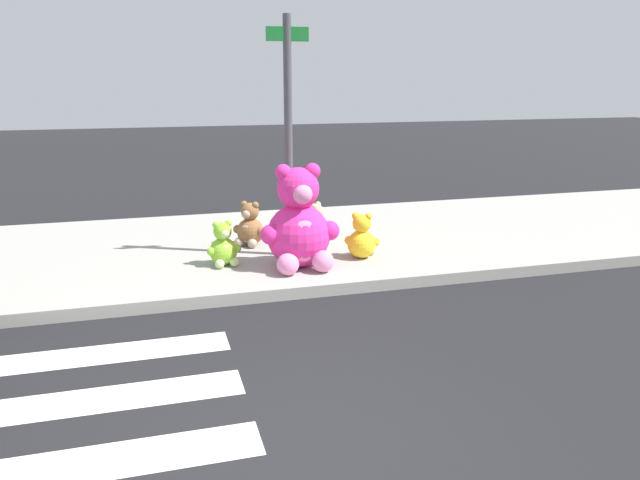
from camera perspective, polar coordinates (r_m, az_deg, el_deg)
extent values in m
plane|color=black|center=(4.63, -2.38, -18.95)|extent=(60.00, 60.00, 0.00)
cube|color=#9E9B93|center=(9.33, -9.90, -0.92)|extent=(28.00, 4.40, 0.15)
cube|color=white|center=(4.84, -25.57, -18.87)|extent=(3.20, 0.45, 0.00)
cube|color=white|center=(5.61, -24.11, -13.87)|extent=(3.20, 0.45, 0.00)
cube|color=white|center=(6.41, -23.04, -10.09)|extent=(3.20, 0.45, 0.00)
cylinder|color=#4C4C51|center=(8.40, -2.93, 9.19)|extent=(0.11, 0.11, 3.20)
cube|color=#19722D|center=(8.36, -3.03, 18.43)|extent=(0.56, 0.03, 0.18)
sphere|color=#F22D93|center=(8.08, -1.99, 0.43)|extent=(0.83, 0.83, 0.83)
ellipsoid|color=pink|center=(7.80, -1.46, -0.10)|extent=(0.46, 0.18, 0.54)
sphere|color=#F22D93|center=(7.95, -2.03, 4.76)|extent=(0.54, 0.54, 0.54)
sphere|color=pink|center=(7.73, -1.61, 4.23)|extent=(0.25, 0.25, 0.25)
sphere|color=#F22D93|center=(7.96, -0.71, 6.37)|extent=(0.21, 0.21, 0.21)
sphere|color=#F22D93|center=(8.07, 0.90, 0.87)|extent=(0.26, 0.26, 0.26)
sphere|color=pink|center=(7.88, 0.26, -1.99)|extent=(0.29, 0.29, 0.29)
sphere|color=#F22D93|center=(7.87, -3.40, 6.25)|extent=(0.21, 0.21, 0.21)
sphere|color=#F22D93|center=(7.88, -4.59, 0.49)|extent=(0.26, 0.26, 0.26)
sphere|color=pink|center=(7.77, -2.98, -2.25)|extent=(0.29, 0.29, 0.29)
sphere|color=olive|center=(9.22, -6.42, 0.79)|extent=(0.40, 0.40, 0.40)
ellipsoid|color=tan|center=(9.09, -6.83, 0.58)|extent=(0.23, 0.20, 0.26)
sphere|color=olive|center=(9.15, -6.48, 2.61)|extent=(0.26, 0.26, 0.26)
sphere|color=tan|center=(9.06, -6.79, 2.37)|extent=(0.12, 0.12, 0.12)
sphere|color=olive|center=(9.09, -5.97, 3.22)|extent=(0.10, 0.10, 0.10)
sphere|color=olive|center=(9.09, -5.49, 0.80)|extent=(0.13, 0.13, 0.13)
sphere|color=tan|center=(9.06, -6.25, -0.32)|extent=(0.14, 0.14, 0.14)
sphere|color=olive|center=(9.17, -7.01, 3.30)|extent=(0.10, 0.10, 0.10)
sphere|color=olive|center=(9.25, -7.62, 1.00)|extent=(0.13, 0.13, 0.13)
sphere|color=tan|center=(9.16, -7.49, -0.20)|extent=(0.14, 0.14, 0.14)
sphere|color=yellow|center=(8.52, 3.84, -0.37)|extent=(0.39, 0.39, 0.39)
ellipsoid|color=#F0DB80|center=(8.65, 3.99, -0.13)|extent=(0.23, 0.18, 0.25)
sphere|color=yellow|center=(8.44, 3.88, 1.53)|extent=(0.26, 0.26, 0.26)
sphere|color=#F0DB80|center=(8.55, 3.99, 1.60)|extent=(0.12, 0.12, 0.12)
sphere|color=yellow|center=(8.43, 3.29, 2.24)|extent=(0.10, 0.10, 0.10)
sphere|color=yellow|center=(8.58, 2.68, -0.03)|extent=(0.12, 0.12, 0.12)
sphere|color=#F0DB80|center=(8.72, 3.30, -0.86)|extent=(0.13, 0.13, 0.13)
sphere|color=yellow|center=(8.41, 4.49, 2.18)|extent=(0.10, 0.10, 0.10)
sphere|color=yellow|center=(8.53, 5.13, -0.17)|extent=(0.12, 0.12, 0.12)
sphere|color=#F0DB80|center=(8.69, 4.70, -0.95)|extent=(0.13, 0.13, 0.13)
sphere|color=#8CD133|center=(8.29, -8.89, -1.03)|extent=(0.37, 0.37, 0.37)
ellipsoid|color=#B8DE87|center=(8.17, -8.63, -1.26)|extent=(0.21, 0.11, 0.24)
sphere|color=#8CD133|center=(8.22, -8.97, 0.80)|extent=(0.24, 0.24, 0.24)
sphere|color=#B8DE87|center=(8.13, -8.76, 0.54)|extent=(0.11, 0.11, 0.11)
sphere|color=#8CD133|center=(8.22, -8.43, 1.51)|extent=(0.09, 0.09, 0.09)
sphere|color=#8CD133|center=(8.29, -7.66, -0.79)|extent=(0.11, 0.11, 0.11)
sphere|color=#B8DE87|center=(8.21, -7.88, -2.03)|extent=(0.13, 0.13, 0.13)
sphere|color=#8CD133|center=(8.17, -9.56, 1.39)|extent=(0.09, 0.09, 0.09)
sphere|color=#8CD133|center=(8.19, -9.97, -1.07)|extent=(0.11, 0.11, 0.11)
sphere|color=#B8DE87|center=(8.15, -9.23, -2.20)|extent=(0.13, 0.13, 0.13)
sphere|color=tan|center=(9.28, -0.39, 0.90)|extent=(0.38, 0.38, 0.38)
ellipsoid|color=beige|center=(9.33, -1.16, 0.97)|extent=(0.19, 0.22, 0.24)
sphere|color=tan|center=(9.22, -0.39, 2.59)|extent=(0.25, 0.25, 0.25)
sphere|color=beige|center=(9.26, -1.00, 2.55)|extent=(0.11, 0.11, 0.11)
sphere|color=tan|center=(9.12, -0.59, 3.09)|extent=(0.09, 0.09, 0.09)
sphere|color=tan|center=(9.13, -1.06, 0.84)|extent=(0.12, 0.12, 0.12)
sphere|color=beige|center=(9.28, -1.54, 0.10)|extent=(0.13, 0.13, 0.13)
sphere|color=tan|center=(9.28, -0.20, 3.29)|extent=(0.09, 0.09, 0.09)
sphere|color=tan|center=(9.45, -0.27, 1.33)|extent=(0.12, 0.12, 0.12)
sphere|color=beige|center=(9.46, -1.07, 0.40)|extent=(0.13, 0.13, 0.13)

